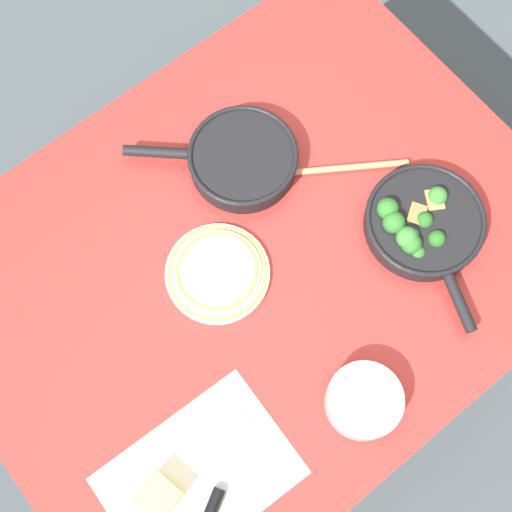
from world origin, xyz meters
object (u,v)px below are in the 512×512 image
at_px(wooden_spoon, 302,172).
at_px(dinner_plate_stack, 217,272).
at_px(skillet_eggs, 241,159).
at_px(prep_bowl_steel, 364,401).
at_px(skillet_broccoli, 423,223).
at_px(cheese_block, 158,497).
at_px(grater_knife, 219,491).

relative_size(wooden_spoon, dinner_plate_stack, 1.53).
relative_size(skillet_eggs, prep_bowl_steel, 2.15).
height_order(skillet_broccoli, cheese_block, skillet_broccoli).
xyz_separation_m(skillet_broccoli, cheese_block, (-0.76, -0.09, -0.01)).
relative_size(dinner_plate_stack, prep_bowl_steel, 1.47).
relative_size(skillet_broccoli, skillet_eggs, 1.14).
relative_size(wooden_spoon, cheese_block, 3.91).
distance_m(wooden_spoon, cheese_block, 0.73).
xyz_separation_m(wooden_spoon, grater_knife, (-0.55, -0.41, 0.00)).
bearing_deg(skillet_broccoli, cheese_block, -62.35).
bearing_deg(grater_knife, cheese_block, 117.76).
bearing_deg(grater_knife, dinner_plate_stack, 23.55).
height_order(skillet_eggs, dinner_plate_stack, skillet_eggs).
bearing_deg(grater_knife, prep_bowl_steel, -37.03).
bearing_deg(skillet_broccoli, skillet_eggs, -129.51).
bearing_deg(cheese_block, prep_bowl_steel, -14.34).
distance_m(skillet_broccoli, wooden_spoon, 0.28).
distance_m(skillet_eggs, dinner_plate_stack, 0.26).
height_order(grater_knife, prep_bowl_steel, prep_bowl_steel).
xyz_separation_m(wooden_spoon, dinner_plate_stack, (-0.29, -0.07, 0.01)).
bearing_deg(dinner_plate_stack, grater_knife, -127.30).
distance_m(wooden_spoon, grater_knife, 0.69).
height_order(skillet_broccoli, skillet_eggs, skillet_broccoli).
distance_m(skillet_broccoli, dinner_plate_stack, 0.44).
distance_m(skillet_broccoli, prep_bowl_steel, 0.39).
xyz_separation_m(cheese_block, prep_bowl_steel, (0.42, -0.11, 0.01)).
height_order(skillet_broccoli, wooden_spoon, skillet_broccoli).
distance_m(cheese_block, prep_bowl_steel, 0.43).
bearing_deg(wooden_spoon, dinner_plate_stack, 46.77).
bearing_deg(dinner_plate_stack, prep_bowl_steel, -81.27).
xyz_separation_m(skillet_eggs, dinner_plate_stack, (-0.20, -0.17, -0.01)).
distance_m(grater_knife, cheese_block, 0.11).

